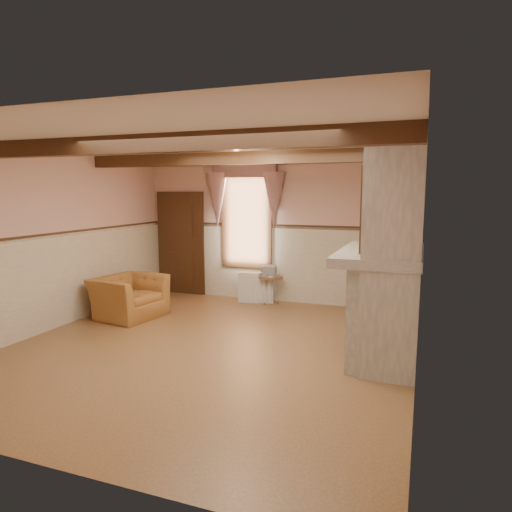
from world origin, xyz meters
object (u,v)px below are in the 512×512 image
(radiator, at_px, (256,287))
(oil_lamp, at_px, (383,238))
(bowl, at_px, (381,247))
(mantel_clock, at_px, (385,238))
(armchair, at_px, (129,297))
(side_table, at_px, (271,290))

(radiator, relative_size, oil_lamp, 2.50)
(bowl, distance_m, mantel_clock, 0.67)
(armchair, height_order, oil_lamp, oil_lamp)
(radiator, xyz_separation_m, oil_lamp, (2.54, -1.90, 1.26))
(bowl, xyz_separation_m, oil_lamp, (0.00, 0.26, 0.10))
(bowl, relative_size, oil_lamp, 1.09)
(side_table, height_order, radiator, radiator)
(radiator, relative_size, mantel_clock, 2.92)
(oil_lamp, bearing_deg, armchair, 178.31)
(oil_lamp, bearing_deg, side_table, 139.80)
(bowl, bearing_deg, oil_lamp, 90.00)
(radiator, distance_m, oil_lamp, 3.41)
(armchair, xyz_separation_m, mantel_clock, (4.25, 0.28, 1.16))
(bowl, xyz_separation_m, mantel_clock, (0.00, 0.67, 0.06))
(radiator, height_order, oil_lamp, oil_lamp)
(armchair, distance_m, radiator, 2.47)
(bowl, height_order, mantel_clock, mantel_clock)
(mantel_clock, bearing_deg, armchair, -176.24)
(mantel_clock, relative_size, oil_lamp, 0.86)
(side_table, height_order, bowl, bowl)
(bowl, bearing_deg, armchair, 174.75)
(armchair, relative_size, side_table, 2.01)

